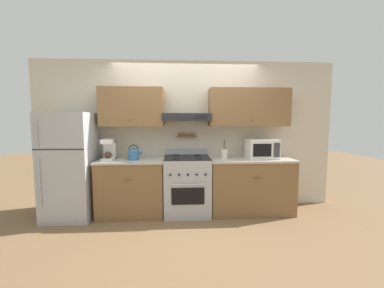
{
  "coord_description": "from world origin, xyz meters",
  "views": [
    {
      "loc": [
        -0.14,
        -3.46,
        1.51
      ],
      "look_at": [
        0.08,
        0.28,
        1.15
      ],
      "focal_mm": 22.0,
      "sensor_mm": 36.0,
      "label": 1
    }
  ],
  "objects_px": {
    "refrigerator": "(71,165)",
    "coffee_maker": "(109,149)",
    "stove_range": "(187,185)",
    "microwave": "(262,149)",
    "tea_kettle": "(134,154)",
    "utensil_crock": "(225,154)"
  },
  "relations": [
    {
      "from": "refrigerator",
      "to": "coffee_maker",
      "type": "distance_m",
      "value": 0.63
    },
    {
      "from": "stove_range",
      "to": "microwave",
      "type": "bearing_deg",
      "value": 0.34
    },
    {
      "from": "tea_kettle",
      "to": "utensil_crock",
      "type": "xyz_separation_m",
      "value": [
        1.47,
        0.0,
        -0.01
      ]
    },
    {
      "from": "coffee_maker",
      "to": "refrigerator",
      "type": "bearing_deg",
      "value": -174.08
    },
    {
      "from": "tea_kettle",
      "to": "microwave",
      "type": "bearing_deg",
      "value": 0.49
    },
    {
      "from": "stove_range",
      "to": "tea_kettle",
      "type": "relative_size",
      "value": 4.28
    },
    {
      "from": "utensil_crock",
      "to": "coffee_maker",
      "type": "bearing_deg",
      "value": 178.94
    },
    {
      "from": "refrigerator",
      "to": "microwave",
      "type": "height_order",
      "value": "refrigerator"
    },
    {
      "from": "stove_range",
      "to": "refrigerator",
      "type": "xyz_separation_m",
      "value": [
        -1.83,
        -0.04,
        0.35
      ]
    },
    {
      "from": "tea_kettle",
      "to": "refrigerator",
      "type": "bearing_deg",
      "value": -178.53
    },
    {
      "from": "tea_kettle",
      "to": "microwave",
      "type": "distance_m",
      "value": 2.09
    },
    {
      "from": "microwave",
      "to": "utensil_crock",
      "type": "xyz_separation_m",
      "value": [
        -0.63,
        -0.02,
        -0.07
      ]
    },
    {
      "from": "refrigerator",
      "to": "microwave",
      "type": "xyz_separation_m",
      "value": [
        3.07,
        0.04,
        0.24
      ]
    },
    {
      "from": "tea_kettle",
      "to": "microwave",
      "type": "relative_size",
      "value": 0.5
    },
    {
      "from": "stove_range",
      "to": "refrigerator",
      "type": "distance_m",
      "value": 1.86
    },
    {
      "from": "microwave",
      "to": "utensil_crock",
      "type": "relative_size",
      "value": 1.58
    },
    {
      "from": "stove_range",
      "to": "refrigerator",
      "type": "height_order",
      "value": "refrigerator"
    },
    {
      "from": "refrigerator",
      "to": "microwave",
      "type": "distance_m",
      "value": 3.08
    },
    {
      "from": "microwave",
      "to": "coffee_maker",
      "type": "bearing_deg",
      "value": 179.62
    },
    {
      "from": "microwave",
      "to": "utensil_crock",
      "type": "distance_m",
      "value": 0.63
    },
    {
      "from": "microwave",
      "to": "utensil_crock",
      "type": "bearing_deg",
      "value": -178.37
    },
    {
      "from": "coffee_maker",
      "to": "microwave",
      "type": "bearing_deg",
      "value": -0.38
    }
  ]
}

